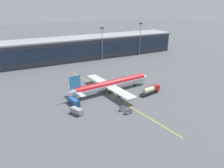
{
  "coord_description": "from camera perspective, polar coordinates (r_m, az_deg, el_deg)",
  "views": [
    {
      "loc": [
        -43.04,
        -78.8,
        39.43
      ],
      "look_at": [
        0.95,
        3.35,
        4.5
      ],
      "focal_mm": 35.97,
      "sensor_mm": 36.0,
      "label": 1
    }
  ],
  "objects": [
    {
      "name": "main_airliner",
      "position": [
        101.74,
        -0.2,
        -0.06
      ],
      "size": [
        43.75,
        34.89,
        10.86
      ],
      "color": "silver",
      "rests_on": "ground_plane"
    },
    {
      "name": "ground_plane",
      "position": [
        98.06,
        0.44,
        -3.16
      ],
      "size": [
        700.0,
        700.0,
        0.0
      ],
      "primitive_type": "plane",
      "color": "#515459"
    },
    {
      "name": "fuel_tanker",
      "position": [
        101.8,
        9.86,
        -1.5
      ],
      "size": [
        11.08,
        4.61,
        3.25
      ],
      "color": "#232326",
      "rests_on": "ground_plane"
    },
    {
      "name": "terminal_building",
      "position": [
        161.63,
        -10.12,
        8.84
      ],
      "size": [
        160.5,
        21.27,
        14.99
      ],
      "color": "#2D333D",
      "rests_on": "ground_plane"
    },
    {
      "name": "apron_light_mast_0",
      "position": [
        156.17,
        -2.53,
        10.84
      ],
      "size": [
        2.8,
        0.5,
        22.34
      ],
      "color": "gray",
      "rests_on": "ground_plane"
    },
    {
      "name": "apron_lead_in_line",
      "position": [
        99.52,
        -0.3,
        -2.79
      ],
      "size": [
        7.97,
        79.66,
        0.01
      ],
      "primitive_type": "cube",
      "rotation": [
        0.0,
        0.0,
        0.1
      ],
      "color": "yellow",
      "rests_on": "ground_plane"
    },
    {
      "name": "baggage_cart_0",
      "position": [
        83.77,
        4.15,
        -6.98
      ],
      "size": [
        2.83,
        1.92,
        1.48
      ],
      "color": "gray",
      "rests_on": "ground_plane"
    },
    {
      "name": "baggage_cart_1",
      "position": [
        85.96,
        2.78,
        -6.19
      ],
      "size": [
        2.83,
        1.92,
        1.48
      ],
      "color": "#B2B7BC",
      "rests_on": "ground_plane"
    },
    {
      "name": "crew_van",
      "position": [
        83.85,
        -8.9,
        -6.76
      ],
      "size": [
        3.95,
        5.42,
        2.3
      ],
      "color": "gray",
      "rests_on": "ground_plane"
    },
    {
      "name": "lavatory_truck",
      "position": [
        91.51,
        -9.61,
        -4.3
      ],
      "size": [
        3.13,
        6.08,
        2.5
      ],
      "color": "#285B9E",
      "rests_on": "ground_plane"
    },
    {
      "name": "apron_light_mast_1",
      "position": [
        171.85,
        7.17,
        11.86
      ],
      "size": [
        2.8,
        0.5,
        23.9
      ],
      "color": "gray",
      "rests_on": "ground_plane"
    }
  ]
}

